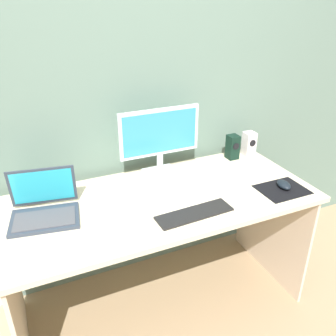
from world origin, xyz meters
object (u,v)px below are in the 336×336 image
Objects in this scene: keyboard_external at (194,213)px; fishbowl at (30,186)px; speaker_right at (249,144)px; mouse at (284,185)px; speaker_near_monitor at (233,147)px; laptop at (44,208)px; monitor at (160,138)px.

fishbowl is at bearing 144.21° from keyboard_external.
speaker_right reaches higher than mouse.
speaker_right reaches higher than speaker_near_monitor.
speaker_near_monitor is 1.19m from fishbowl.
fishbowl reaches higher than keyboard_external.
speaker_near_monitor reaches higher than keyboard_external.
speaker_right is 1.32m from fishbowl.
laptop reaches higher than mouse.
fishbowl is 1.31m from mouse.
mouse is (1.19, -0.24, -0.02)m from laptop.
monitor is 3.05× the size of speaker_right.
speaker_right is at bearing 0.28° from monitor.
keyboard_external is (0.64, -0.27, -0.04)m from laptop.
fishbowl is at bearing 170.93° from mouse.
keyboard_external is 0.55m from mouse.
monitor is 0.72m from fishbowl.
mouse is (0.55, 0.03, 0.02)m from keyboard_external.
laptop is 0.70m from keyboard_external.
laptop is 2.10× the size of fishbowl.
speaker_near_monitor is (0.49, 0.00, -0.14)m from monitor.
laptop is at bearing 178.16° from mouse.
laptop is at bearing 154.51° from keyboard_external.
fishbowl is at bearing 103.02° from laptop.
keyboard_external is (-0.51, -0.46, -0.07)m from speaker_near_monitor.
laptop is 1.22m from mouse.
fishbowl reaches higher than speaker_near_monitor.
speaker_near_monitor is at bearing 105.24° from mouse.
laptop is at bearing -164.18° from monitor.
monitor is at bearing -179.65° from speaker_near_monitor.
keyboard_external is (-0.02, -0.46, -0.21)m from monitor.
speaker_right is 0.12m from speaker_near_monitor.
speaker_near_monitor reaches higher than mouse.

